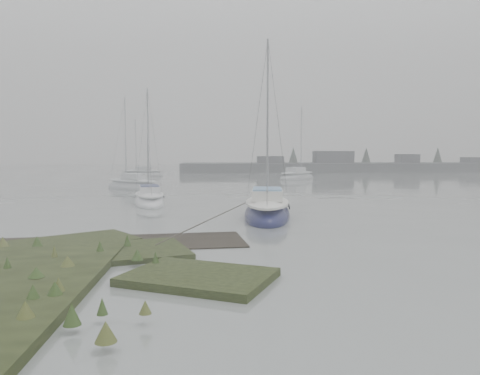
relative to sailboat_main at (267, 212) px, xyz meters
name	(u,v)px	position (x,y,z in m)	size (l,w,h in m)	color
ground	(203,187)	(-3.51, 19.52, -0.29)	(160.00, 160.00, 0.00)	slate
far_shoreline	(373,166)	(23.33, 51.42, 0.56)	(60.00, 8.00, 4.15)	#4C4F51
sailboat_main	(267,212)	(0.00, 0.00, 0.00)	(2.99, 6.91, 9.45)	#12143E
sailboat_white	(149,200)	(-6.50, 6.22, -0.06)	(2.73, 5.65, 7.65)	white
sailboat_far_a	(133,186)	(-9.52, 18.16, -0.03)	(5.94, 5.41, 8.56)	#A7AAB0
sailboat_far_b	(297,177)	(7.17, 31.11, -0.01)	(5.92, 6.17, 9.09)	#A2A7AA
sailboat_far_c	(142,174)	(-11.87, 39.65, -0.05)	(5.77, 2.23, 7.99)	silver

